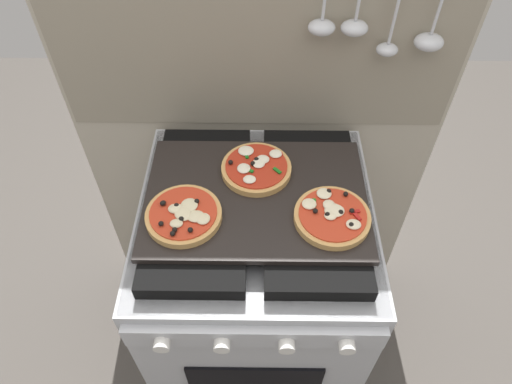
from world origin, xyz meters
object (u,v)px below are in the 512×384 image
at_px(stove, 256,290).
at_px(baking_tray, 256,197).
at_px(pizza_center, 257,168).
at_px(pizza_right, 332,216).
at_px(pizza_left, 184,215).

xyz_separation_m(stove, baking_tray, (0.00, 0.00, 0.46)).
distance_m(baking_tray, pizza_center, 0.08).
distance_m(baking_tray, pizza_right, 0.19).
bearing_deg(pizza_right, stove, 158.10).
bearing_deg(stove, pizza_left, -156.37).
relative_size(stove, pizza_left, 5.07).
xyz_separation_m(pizza_right, pizza_center, (-0.17, 0.15, -0.00)).
xyz_separation_m(stove, pizza_right, (0.18, -0.07, 0.48)).
relative_size(stove, pizza_right, 5.07).
bearing_deg(stove, baking_tray, 90.00).
height_order(stove, baking_tray, baking_tray).
xyz_separation_m(pizza_left, pizza_right, (0.34, 0.00, -0.00)).
bearing_deg(pizza_left, baking_tray, 24.10).
height_order(stove, pizza_right, pizza_right).
height_order(pizza_right, pizza_center, same).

